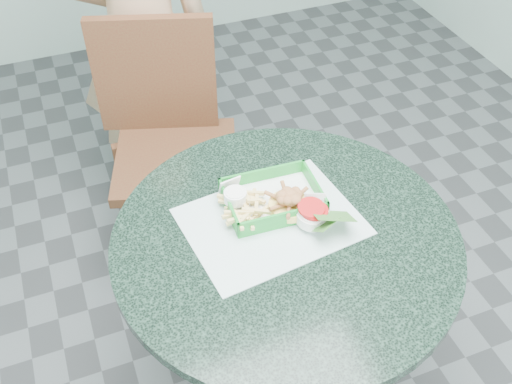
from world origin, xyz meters
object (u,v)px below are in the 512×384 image
object	(u,v)px
diner_person	(141,34)
crab_sandwich	(290,205)
cafe_table	(284,282)
food_basket	(272,206)
sauce_ramekin	(236,203)
dining_chair	(168,129)

from	to	relation	value
diner_person	crab_sandwich	size ratio (longest dim) A/B	13.98
cafe_table	food_basket	distance (m)	0.22
cafe_table	sauce_ramekin	world-z (taller)	sauce_ramekin
dining_chair	diner_person	distance (m)	0.39
crab_sandwich	sauce_ramekin	size ratio (longest dim) A/B	1.81
dining_chair	crab_sandwich	world-z (taller)	dining_chair
diner_person	sauce_ramekin	xyz separation A→B (m)	(0.01, -1.04, 0.04)
cafe_table	sauce_ramekin	bearing A→B (deg)	124.98
diner_person	crab_sandwich	xyz separation A→B (m)	(0.14, -1.09, 0.04)
diner_person	sauce_ramekin	distance (m)	1.04
cafe_table	food_basket	xyz separation A→B (m)	(0.01, 0.11, 0.19)
diner_person	crab_sandwich	bearing A→B (deg)	103.84
cafe_table	diner_person	xyz separation A→B (m)	(-0.10, 1.16, 0.18)
cafe_table	sauce_ramekin	xyz separation A→B (m)	(-0.09, 0.13, 0.22)
dining_chair	sauce_ramekin	world-z (taller)	dining_chair
dining_chair	diner_person	bearing A→B (deg)	106.76
cafe_table	crab_sandwich	distance (m)	0.23
diner_person	food_basket	bearing A→B (deg)	102.46
food_basket	cafe_table	bearing A→B (deg)	-94.36
diner_person	crab_sandwich	world-z (taller)	diner_person
sauce_ramekin	crab_sandwich	bearing A→B (deg)	-23.41
dining_chair	sauce_ramekin	size ratio (longest dim) A/B	15.50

